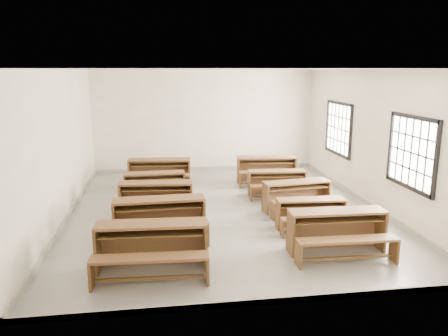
{
  "coord_description": "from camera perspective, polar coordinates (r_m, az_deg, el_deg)",
  "views": [
    {
      "loc": [
        -1.4,
        -9.57,
        3.19
      ],
      "look_at": [
        0.0,
        0.0,
        1.0
      ],
      "focal_mm": 35.0,
      "sensor_mm": 36.0,
      "label": 1
    }
  ],
  "objects": [
    {
      "name": "desk_set_3",
      "position": [
        11.05,
        -9.05,
        -2.06
      ],
      "size": [
        1.53,
        0.83,
        0.68
      ],
      "rotation": [
        0.0,
        0.0,
        0.03
      ],
      "color": "brown",
      "rests_on": "ground"
    },
    {
      "name": "desk_set_1",
      "position": [
        8.49,
        -8.43,
        -6.16
      ],
      "size": [
        1.78,
        0.97,
        0.79
      ],
      "rotation": [
        0.0,
        0.0,
        0.04
      ],
      "color": "brown",
      "rests_on": "ground"
    },
    {
      "name": "desk_set_8",
      "position": [
        11.3,
        6.93,
        -1.71
      ],
      "size": [
        1.53,
        0.89,
        0.66
      ],
      "rotation": [
        0.0,
        0.0,
        -0.09
      ],
      "color": "brown",
      "rests_on": "ground"
    },
    {
      "name": "desk_set_4",
      "position": [
        12.24,
        -8.44,
        -0.34
      ],
      "size": [
        1.77,
        1.03,
        0.77
      ],
      "rotation": [
        0.0,
        0.0,
        -0.09
      ],
      "color": "brown",
      "rests_on": "ground"
    },
    {
      "name": "desk_set_5",
      "position": [
        8.02,
        14.59,
        -7.67
      ],
      "size": [
        1.73,
        0.93,
        0.77
      ],
      "rotation": [
        0.0,
        0.0,
        -0.03
      ],
      "color": "brown",
      "rests_on": "ground"
    },
    {
      "name": "desk_set_2",
      "position": [
        9.89,
        -8.87,
        -3.62
      ],
      "size": [
        1.7,
        0.98,
        0.73
      ],
      "rotation": [
        0.0,
        0.0,
        -0.08
      ],
      "color": "brown",
      "rests_on": "ground"
    },
    {
      "name": "desk_set_6",
      "position": [
        9.08,
        11.32,
        -5.62
      ],
      "size": [
        1.43,
        0.81,
        0.63
      ],
      "rotation": [
        0.0,
        0.0,
        -0.06
      ],
      "color": "brown",
      "rests_on": "ground"
    },
    {
      "name": "desk_set_9",
      "position": [
        12.56,
        5.63,
        0.03
      ],
      "size": [
        1.74,
        0.99,
        0.76
      ],
      "rotation": [
        0.0,
        0.0,
        -0.07
      ],
      "color": "brown",
      "rests_on": "ground"
    },
    {
      "name": "room",
      "position": [
        9.75,
        0.53,
        6.59
      ],
      "size": [
        8.5,
        8.5,
        3.2
      ],
      "color": "gray",
      "rests_on": "ground"
    },
    {
      "name": "desk_set_7",
      "position": [
        10.15,
        9.55,
        -3.34
      ],
      "size": [
        1.64,
        0.98,
        0.7
      ],
      "rotation": [
        0.0,
        0.0,
        0.12
      ],
      "color": "brown",
      "rests_on": "ground"
    },
    {
      "name": "desk_set_0",
      "position": [
        7.18,
        -9.44,
        -9.73
      ],
      "size": [
        1.82,
        1.0,
        0.8
      ],
      "rotation": [
        0.0,
        0.0,
        -0.05
      ],
      "color": "brown",
      "rests_on": "ground"
    }
  ]
}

